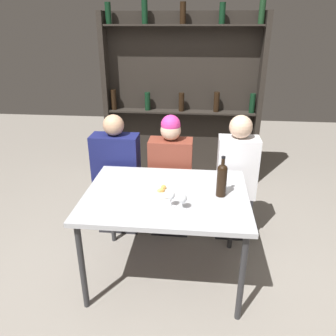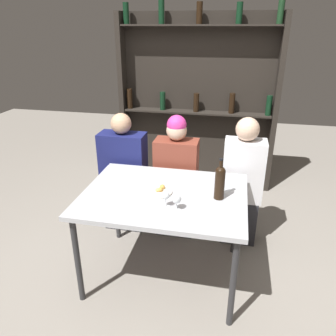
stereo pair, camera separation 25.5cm
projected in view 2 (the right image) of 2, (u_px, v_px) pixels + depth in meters
ground_plane at (165, 273)px, 2.80m from camera, size 10.00×10.00×0.00m
dining_table at (164, 201)px, 2.51m from camera, size 1.24×0.94×0.77m
wine_rack_wall at (197, 98)px, 4.03m from camera, size 1.93×0.21×2.21m
wine_bottle at (220, 181)px, 2.36m from camera, size 0.07×0.07×0.31m
wine_glass_0 at (177, 200)px, 2.24m from camera, size 0.07×0.07×0.11m
wine_glass_1 at (166, 196)px, 2.28m from camera, size 0.06×0.06×0.11m
food_plate_0 at (159, 191)px, 2.50m from camera, size 0.22×0.22×0.04m
seated_person_left at (124, 177)px, 3.24m from camera, size 0.44×0.22×1.20m
seated_person_center at (176, 180)px, 3.14m from camera, size 0.40×0.22×1.21m
seated_person_right at (242, 185)px, 3.02m from camera, size 0.36×0.22×1.23m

